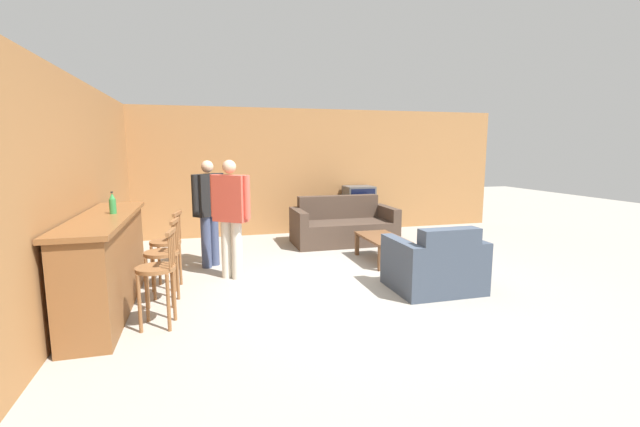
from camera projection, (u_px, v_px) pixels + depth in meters
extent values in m
plane|color=gray|center=(349.00, 286.00, 5.60)|extent=(24.00, 24.00, 0.00)
cube|color=#9E6B3D|center=(291.00, 172.00, 8.96)|extent=(9.40, 0.08, 2.60)
cube|color=#9E6B3D|center=(97.00, 184.00, 5.87)|extent=(0.08, 8.73, 2.60)
cube|color=brown|center=(107.00, 265.00, 4.73)|extent=(0.47, 2.34, 1.02)
cube|color=brown|center=(103.00, 218.00, 4.65)|extent=(0.55, 2.40, 0.05)
cylinder|color=brown|center=(156.00, 269.00, 4.26)|extent=(0.44, 0.44, 0.04)
cylinder|color=brown|center=(147.00, 295.00, 4.42)|extent=(0.04, 0.04, 0.59)
cylinder|color=brown|center=(140.00, 304.00, 4.16)|extent=(0.04, 0.04, 0.59)
cylinder|color=brown|center=(174.00, 293.00, 4.46)|extent=(0.04, 0.04, 0.59)
cylinder|color=brown|center=(168.00, 303.00, 4.19)|extent=(0.04, 0.04, 0.59)
cylinder|color=brown|center=(174.00, 247.00, 4.37)|extent=(0.02, 0.02, 0.33)
cylinder|color=brown|center=(172.00, 249.00, 4.29)|extent=(0.02, 0.02, 0.33)
cylinder|color=brown|center=(171.00, 251.00, 4.22)|extent=(0.02, 0.02, 0.33)
cylinder|color=brown|center=(169.00, 253.00, 4.14)|extent=(0.02, 0.02, 0.33)
cube|color=brown|center=(171.00, 232.00, 4.23)|extent=(0.08, 0.33, 0.04)
cylinder|color=brown|center=(161.00, 253.00, 4.89)|extent=(0.45, 0.45, 0.04)
cylinder|color=brown|center=(154.00, 276.00, 5.05)|extent=(0.04, 0.04, 0.59)
cylinder|color=brown|center=(147.00, 284.00, 4.79)|extent=(0.04, 0.04, 0.59)
cylinder|color=brown|center=(178.00, 276.00, 5.08)|extent=(0.04, 0.04, 0.59)
cylinder|color=brown|center=(172.00, 283.00, 4.81)|extent=(0.04, 0.04, 0.59)
cylinder|color=brown|center=(178.00, 235.00, 4.99)|extent=(0.02, 0.02, 0.33)
cylinder|color=brown|center=(176.00, 236.00, 4.91)|extent=(0.02, 0.02, 0.33)
cylinder|color=brown|center=(175.00, 238.00, 4.84)|extent=(0.02, 0.02, 0.33)
cylinder|color=brown|center=(173.00, 239.00, 4.76)|extent=(0.02, 0.02, 0.33)
cube|color=brown|center=(174.00, 221.00, 4.85)|extent=(0.09, 0.33, 0.04)
cylinder|color=brown|center=(165.00, 242.00, 5.44)|extent=(0.46, 0.46, 0.04)
cylinder|color=brown|center=(159.00, 263.00, 5.62)|extent=(0.04, 0.04, 0.59)
cylinder|color=brown|center=(152.00, 269.00, 5.35)|extent=(0.04, 0.04, 0.59)
cylinder|color=brown|center=(180.00, 263.00, 5.63)|extent=(0.04, 0.04, 0.59)
cylinder|color=brown|center=(174.00, 269.00, 5.36)|extent=(0.04, 0.04, 0.59)
cylinder|color=brown|center=(180.00, 226.00, 5.54)|extent=(0.02, 0.02, 0.33)
cylinder|color=brown|center=(179.00, 227.00, 5.46)|extent=(0.02, 0.02, 0.33)
cylinder|color=brown|center=(177.00, 228.00, 5.39)|extent=(0.02, 0.02, 0.33)
cylinder|color=brown|center=(175.00, 230.00, 5.31)|extent=(0.02, 0.02, 0.33)
cube|color=brown|center=(177.00, 214.00, 5.40)|extent=(0.11, 0.33, 0.04)
cube|color=#423328|center=(344.00, 232.00, 8.10)|extent=(1.59, 0.96, 0.43)
cube|color=#423328|center=(338.00, 207.00, 8.38)|extent=(1.59, 0.22, 0.44)
cube|color=#423328|center=(299.00, 228.00, 7.85)|extent=(0.16, 0.96, 0.67)
cube|color=#423328|center=(387.00, 224.00, 8.31)|extent=(0.16, 0.96, 0.67)
cube|color=#384251|center=(433.00, 273.00, 5.48)|extent=(0.74, 0.91, 0.43)
cube|color=#384251|center=(449.00, 246.00, 5.09)|extent=(0.74, 0.22, 0.42)
cube|color=#384251|center=(464.00, 261.00, 5.58)|extent=(0.16, 0.91, 0.66)
cube|color=#384251|center=(401.00, 266.00, 5.34)|extent=(0.16, 0.91, 0.66)
cube|color=brown|center=(382.00, 238.00, 6.78)|extent=(0.56, 1.06, 0.04)
cube|color=brown|center=(380.00, 259.00, 6.28)|extent=(0.06, 0.06, 0.37)
cube|color=brown|center=(410.00, 257.00, 6.41)|extent=(0.06, 0.06, 0.37)
cube|color=brown|center=(357.00, 244.00, 7.22)|extent=(0.06, 0.06, 0.37)
cube|color=brown|center=(383.00, 243.00, 7.35)|extent=(0.06, 0.06, 0.37)
cube|color=black|center=(358.00, 220.00, 9.15)|extent=(1.02, 0.47, 0.55)
cube|color=#4C4C4C|center=(359.00, 196.00, 9.08)|extent=(0.60, 0.52, 0.44)
cube|color=black|center=(363.00, 198.00, 8.83)|extent=(0.53, 0.01, 0.37)
cylinder|color=#2D7F3D|center=(113.00, 206.00, 4.77)|extent=(0.07, 0.07, 0.16)
cone|color=#2D7F3D|center=(112.00, 196.00, 4.75)|extent=(0.07, 0.07, 0.07)
cylinder|color=black|center=(112.00, 192.00, 4.75)|extent=(0.03, 0.03, 0.02)
cylinder|color=#384260|center=(206.00, 242.00, 6.43)|extent=(0.15, 0.15, 0.79)
cylinder|color=#384260|center=(214.00, 240.00, 6.58)|extent=(0.15, 0.15, 0.79)
cube|color=black|center=(208.00, 195.00, 6.40)|extent=(0.47, 0.48, 0.63)
cylinder|color=black|center=(195.00, 195.00, 6.17)|extent=(0.10, 0.10, 0.58)
cylinder|color=black|center=(220.00, 192.00, 6.62)|extent=(0.10, 0.10, 0.58)
sphere|color=tan|center=(207.00, 167.00, 6.33)|extent=(0.18, 0.18, 0.18)
cylinder|color=silver|center=(237.00, 250.00, 5.88)|extent=(0.15, 0.15, 0.80)
cylinder|color=silver|center=(227.00, 249.00, 5.95)|extent=(0.15, 0.15, 0.80)
cube|color=#CC4C3D|center=(230.00, 198.00, 5.81)|extent=(0.49, 0.44, 0.63)
cylinder|color=#CC4C3D|center=(247.00, 197.00, 5.71)|extent=(0.09, 0.09, 0.58)
cylinder|color=#CC4C3D|center=(214.00, 196.00, 5.90)|extent=(0.09, 0.09, 0.58)
sphere|color=tan|center=(229.00, 167.00, 5.74)|extent=(0.18, 0.18, 0.18)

